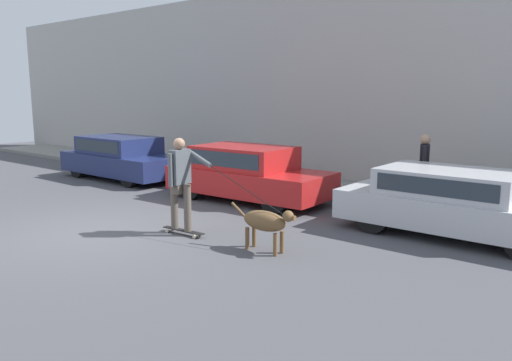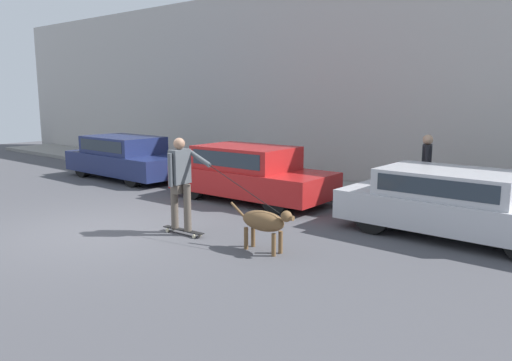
{
  "view_description": "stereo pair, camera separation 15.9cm",
  "coord_description": "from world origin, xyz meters",
  "px_view_note": "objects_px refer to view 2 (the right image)",
  "views": [
    {
      "loc": [
        7.83,
        -5.08,
        2.52
      ],
      "look_at": [
        2.2,
        1.9,
        0.95
      ],
      "focal_mm": 35.0,
      "sensor_mm": 36.0,
      "label": 1
    },
    {
      "loc": [
        7.95,
        -4.98,
        2.52
      ],
      "look_at": [
        2.2,
        1.9,
        0.95
      ],
      "focal_mm": 35.0,
      "sensor_mm": 36.0,
      "label": 2
    }
  ],
  "objects_px": {
    "skateboarder": "(181,180)",
    "pedestrian_with_bag": "(426,167)",
    "parked_car_0": "(126,158)",
    "parked_car_2": "(455,204)",
    "dog": "(264,222)",
    "parked_car_1": "(250,174)"
  },
  "relations": [
    {
      "from": "parked_car_1",
      "to": "parked_car_2",
      "type": "xyz_separation_m",
      "value": [
        4.78,
        0.0,
        -0.04
      ]
    },
    {
      "from": "dog",
      "to": "pedestrian_with_bag",
      "type": "height_order",
      "value": "pedestrian_with_bag"
    },
    {
      "from": "parked_car_0",
      "to": "pedestrian_with_bag",
      "type": "distance_m",
      "value": 8.66
    },
    {
      "from": "parked_car_1",
      "to": "skateboarder",
      "type": "relative_size",
      "value": 1.51
    },
    {
      "from": "parked_car_0",
      "to": "dog",
      "type": "xyz_separation_m",
      "value": [
        7.61,
        -2.83,
        -0.13
      ]
    },
    {
      "from": "parked_car_0",
      "to": "pedestrian_with_bag",
      "type": "bearing_deg",
      "value": 10.92
    },
    {
      "from": "parked_car_2",
      "to": "dog",
      "type": "relative_size",
      "value": 3.18
    },
    {
      "from": "skateboarder",
      "to": "pedestrian_with_bag",
      "type": "xyz_separation_m",
      "value": [
        2.69,
        4.56,
        -0.02
      ]
    },
    {
      "from": "skateboarder",
      "to": "pedestrian_with_bag",
      "type": "height_order",
      "value": "skateboarder"
    },
    {
      "from": "pedestrian_with_bag",
      "to": "parked_car_2",
      "type": "bearing_deg",
      "value": 106.19
    },
    {
      "from": "parked_car_0",
      "to": "parked_car_2",
      "type": "relative_size",
      "value": 1.0
    },
    {
      "from": "parked_car_0",
      "to": "parked_car_1",
      "type": "relative_size",
      "value": 1.02
    },
    {
      "from": "parked_car_2",
      "to": "skateboarder",
      "type": "distance_m",
      "value": 4.88
    },
    {
      "from": "parked_car_1",
      "to": "pedestrian_with_bag",
      "type": "height_order",
      "value": "pedestrian_with_bag"
    },
    {
      "from": "parked_car_1",
      "to": "pedestrian_with_bag",
      "type": "relative_size",
      "value": 2.62
    },
    {
      "from": "parked_car_0",
      "to": "dog",
      "type": "height_order",
      "value": "parked_car_0"
    },
    {
      "from": "parked_car_1",
      "to": "parked_car_0",
      "type": "bearing_deg",
      "value": 178.06
    },
    {
      "from": "parked_car_2",
      "to": "pedestrian_with_bag",
      "type": "xyz_separation_m",
      "value": [
        -1.15,
        1.57,
        0.38
      ]
    },
    {
      "from": "parked_car_0",
      "to": "parked_car_1",
      "type": "xyz_separation_m",
      "value": [
        4.88,
        -0.0,
        0.02
      ]
    },
    {
      "from": "parked_car_2",
      "to": "skateboarder",
      "type": "xyz_separation_m",
      "value": [
        -3.84,
        -2.99,
        0.4
      ]
    },
    {
      "from": "pedestrian_with_bag",
      "to": "dog",
      "type": "bearing_deg",
      "value": 58.26
    },
    {
      "from": "parked_car_0",
      "to": "skateboarder",
      "type": "distance_m",
      "value": 6.56
    }
  ]
}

